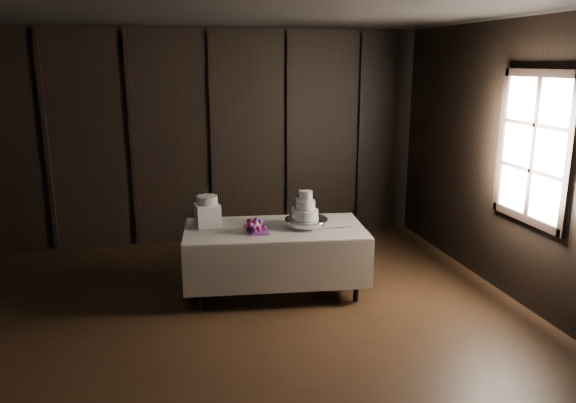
% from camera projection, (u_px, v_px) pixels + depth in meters
% --- Properties ---
extents(room, '(6.08, 7.08, 3.08)m').
position_uv_depth(room, '(252.00, 193.00, 4.61)').
color(room, black).
rests_on(room, ground).
extents(window, '(0.06, 1.16, 1.56)m').
position_uv_depth(window, '(534.00, 148.00, 5.68)').
color(window, black).
rests_on(window, room).
extents(display_table, '(2.09, 1.24, 0.76)m').
position_uv_depth(display_table, '(275.00, 257.00, 6.31)').
color(display_table, beige).
rests_on(display_table, ground).
extents(cake_stand, '(0.64, 0.64, 0.09)m').
position_uv_depth(cake_stand, '(306.00, 223.00, 6.25)').
color(cake_stand, silver).
rests_on(cake_stand, display_table).
extents(wedding_cake, '(0.29, 0.27, 0.32)m').
position_uv_depth(wedding_cake, '(305.00, 208.00, 6.19)').
color(wedding_cake, white).
rests_on(wedding_cake, cake_stand).
extents(bouquet, '(0.33, 0.42, 0.19)m').
position_uv_depth(bouquet, '(254.00, 226.00, 6.06)').
color(bouquet, '#D35C7A').
rests_on(bouquet, display_table).
extents(box_pedestal, '(0.29, 0.29, 0.25)m').
position_uv_depth(box_pedestal, '(208.00, 215.00, 6.26)').
color(box_pedestal, white).
rests_on(box_pedestal, display_table).
extents(small_cake, '(0.29, 0.29, 0.09)m').
position_uv_depth(small_cake, '(207.00, 200.00, 6.22)').
color(small_cake, white).
rests_on(small_cake, box_pedestal).
extents(cake_knife, '(0.37, 0.06, 0.01)m').
position_uv_depth(cake_knife, '(331.00, 228.00, 6.18)').
color(cake_knife, silver).
rests_on(cake_knife, display_table).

